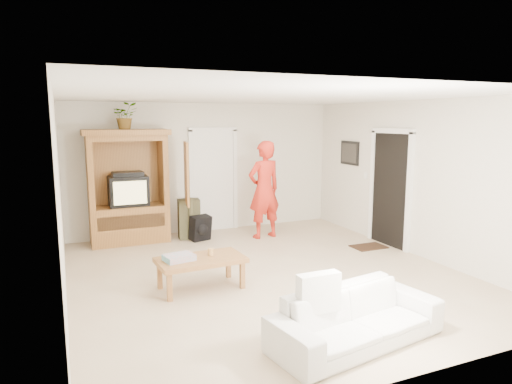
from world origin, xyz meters
TOP-DOWN VIEW (x-y plane):
  - floor at (0.00, 0.00)m, footprint 6.00×6.00m
  - ceiling at (0.00, 0.00)m, footprint 6.00×6.00m
  - wall_back at (0.00, 3.00)m, footprint 5.50×0.00m
  - wall_front at (0.00, -3.00)m, footprint 5.50×0.00m
  - wall_left at (-2.75, 0.00)m, footprint 0.00×6.00m
  - wall_right at (2.75, 0.00)m, footprint 0.00×6.00m
  - armoire at (-1.58, 2.66)m, footprint 1.82×1.14m
  - door_back at (0.15, 2.97)m, footprint 0.85×0.05m
  - doorway_right at (2.73, 0.60)m, footprint 0.05×0.90m
  - framed_picture at (2.73, 1.90)m, footprint 0.03×0.60m
  - doormat at (2.30, 0.60)m, footprint 0.60×0.40m
  - plant at (-1.60, 2.63)m, footprint 0.44×0.38m
  - man at (0.85, 1.99)m, footprint 0.75×0.55m
  - sofa at (-0.02, -2.27)m, footprint 1.98×1.04m
  - coffee_table at (-1.05, -0.16)m, footprint 1.20×0.70m
  - towel at (-1.35, -0.16)m, footprint 0.43×0.35m
  - candle at (-0.90, -0.11)m, footprint 0.08×0.08m
  - backpack_black at (-0.36, 2.25)m, footprint 0.42×0.32m
  - backpack_olive at (-0.51, 2.50)m, footprint 0.44×0.34m

SIDE VIEW (x-z plane):
  - floor at x=0.00m, z-range 0.00..0.00m
  - doormat at x=2.30m, z-range 0.00..0.02m
  - backpack_black at x=-0.36m, z-range 0.00..0.46m
  - sofa at x=-0.02m, z-range 0.00..0.55m
  - coffee_table at x=-1.05m, z-range 0.16..0.59m
  - backpack_olive at x=-0.51m, z-range 0.00..0.76m
  - towel at x=-1.35m, z-range 0.43..0.51m
  - candle at x=-0.90m, z-range 0.43..0.53m
  - armoire at x=-1.58m, z-range -0.14..1.96m
  - man at x=0.85m, z-range 0.00..1.88m
  - door_back at x=0.15m, z-range 0.00..2.04m
  - doorway_right at x=2.73m, z-range 0.00..2.04m
  - wall_back at x=0.00m, z-range -1.45..4.05m
  - wall_front at x=0.00m, z-range -1.45..4.05m
  - wall_left at x=-2.75m, z-range -1.70..4.30m
  - wall_right at x=2.75m, z-range -1.70..4.30m
  - framed_picture at x=2.73m, z-range 1.36..1.84m
  - plant at x=-1.60m, z-range 2.10..2.58m
  - ceiling at x=0.00m, z-range 2.60..2.60m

